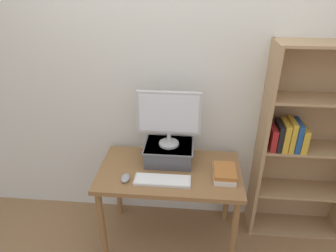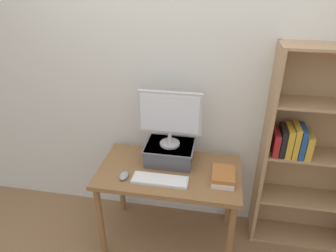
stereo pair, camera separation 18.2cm
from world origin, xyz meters
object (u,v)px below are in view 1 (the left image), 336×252
at_px(keyboard, 162,180).
at_px(book_stack, 224,173).
at_px(bookshelf_unit, 306,145).
at_px(computer_mouse, 126,178).
at_px(riser_box, 169,152).
at_px(desk, 170,180).
at_px(computer_monitor, 169,115).

height_order(keyboard, book_stack, book_stack).
xyz_separation_m(bookshelf_unit, computer_mouse, (-1.40, -0.41, -0.12)).
relative_size(riser_box, keyboard, 0.94).
height_order(desk, bookshelf_unit, bookshelf_unit).
bearing_deg(keyboard, bookshelf_unit, 19.58).
relative_size(bookshelf_unit, riser_box, 4.30).
relative_size(riser_box, book_stack, 1.58).
bearing_deg(bookshelf_unit, desk, -167.05).
distance_m(riser_box, computer_monitor, 0.33).
relative_size(computer_monitor, keyboard, 1.17).
relative_size(keyboard, book_stack, 1.68).
relative_size(bookshelf_unit, computer_monitor, 3.44).
bearing_deg(riser_box, computer_monitor, -90.00).
bearing_deg(riser_box, computer_mouse, -135.79).
bearing_deg(computer_monitor, bookshelf_unit, 6.01).
distance_m(desk, riser_box, 0.22).
xyz_separation_m(computer_mouse, book_stack, (0.73, 0.11, 0.02)).
distance_m(desk, book_stack, 0.44).
relative_size(desk, riser_box, 2.83).
distance_m(computer_mouse, book_stack, 0.74).
distance_m(desk, bookshelf_unit, 1.14).
distance_m(computer_monitor, book_stack, 0.60).
distance_m(desk, computer_monitor, 0.52).
bearing_deg(desk, computer_monitor, 97.68).
bearing_deg(desk, riser_box, 97.60).
relative_size(desk, bookshelf_unit, 0.66).
height_order(computer_monitor, keyboard, computer_monitor).
bearing_deg(desk, book_stack, -6.88).
xyz_separation_m(desk, riser_box, (-0.02, 0.14, 0.18)).
bearing_deg(book_stack, desk, 173.12).
bearing_deg(computer_monitor, computer_mouse, -135.94).
relative_size(computer_monitor, computer_mouse, 4.71).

